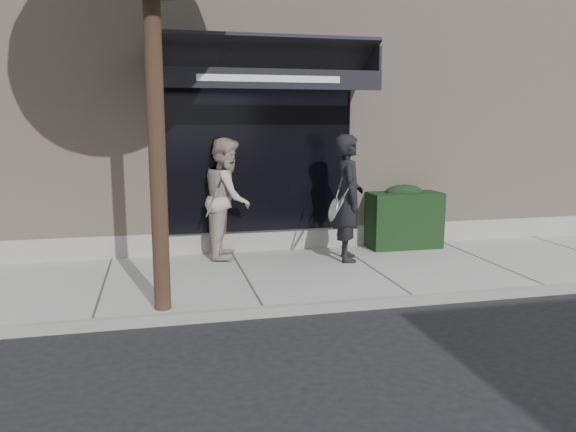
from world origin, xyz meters
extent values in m
plane|color=black|center=(0.00, 0.00, 0.00)|extent=(80.00, 80.00, 0.00)
cube|color=#999994|center=(0.00, 0.00, 0.06)|extent=(20.00, 3.00, 0.12)
cube|color=gray|center=(0.00, -1.55, 0.07)|extent=(20.00, 0.10, 0.14)
cube|color=tan|center=(0.00, 5.00, 2.75)|extent=(14.00, 7.00, 5.50)
cube|color=gray|center=(0.00, 1.70, 0.25)|extent=(14.02, 0.42, 0.50)
cube|color=black|center=(-1.50, 1.55, 1.80)|extent=(3.20, 0.30, 2.60)
cube|color=gray|center=(-3.10, 1.70, 1.80)|extent=(0.08, 0.40, 2.60)
cube|color=gray|center=(0.10, 1.70, 1.80)|extent=(0.08, 0.40, 2.60)
cube|color=gray|center=(-1.50, 1.70, 3.14)|extent=(3.36, 0.40, 0.12)
cube|color=black|center=(-1.50, 1.00, 3.40)|extent=(3.60, 1.03, 0.55)
cube|color=black|center=(-1.50, 0.50, 3.01)|extent=(3.60, 0.05, 0.30)
cube|color=white|center=(-1.50, 0.47, 3.01)|extent=(2.20, 0.01, 0.10)
cube|color=black|center=(-3.28, 1.00, 3.32)|extent=(0.04, 1.00, 0.45)
cube|color=black|center=(0.28, 1.00, 3.32)|extent=(0.04, 1.00, 0.45)
cube|color=black|center=(1.10, 1.25, 0.62)|extent=(1.30, 0.70, 1.00)
ellipsoid|color=black|center=(1.10, 1.25, 1.12)|extent=(0.71, 0.38, 0.27)
cylinder|color=black|center=(-3.20, -1.30, 2.40)|extent=(0.20, 0.20, 4.80)
imported|color=black|center=(-0.20, 0.54, 1.15)|extent=(0.64, 0.84, 2.05)
torus|color=silver|center=(-0.49, 0.17, 1.07)|extent=(0.23, 0.33, 0.28)
cylinder|color=silver|center=(-0.49, 0.17, 1.07)|extent=(0.19, 0.29, 0.24)
cylinder|color=silver|center=(-0.49, 0.17, 1.07)|extent=(0.17, 0.05, 0.10)
cylinder|color=black|center=(-0.49, 0.17, 1.07)|extent=(0.19, 0.07, 0.12)
torus|color=silver|center=(-0.59, 0.13, 1.03)|extent=(0.12, 0.31, 0.30)
cylinder|color=silver|center=(-0.59, 0.13, 1.03)|extent=(0.09, 0.27, 0.26)
cylinder|color=silver|center=(-0.59, 0.13, 1.03)|extent=(0.18, 0.03, 0.07)
cylinder|color=black|center=(-0.59, 0.13, 1.03)|extent=(0.20, 0.04, 0.08)
imported|color=#B7A492|center=(-2.09, 1.20, 1.12)|extent=(0.94, 1.11, 2.00)
torus|color=silver|center=(-2.39, 0.95, 1.02)|extent=(0.17, 0.32, 0.29)
cylinder|color=silver|center=(-2.39, 0.95, 1.02)|extent=(0.14, 0.28, 0.25)
cylinder|color=silver|center=(-2.39, 0.95, 1.02)|extent=(0.17, 0.04, 0.09)
cylinder|color=black|center=(-2.39, 0.95, 1.02)|extent=(0.20, 0.05, 0.11)
camera|label=1|loc=(-3.20, -8.03, 2.36)|focal=35.00mm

